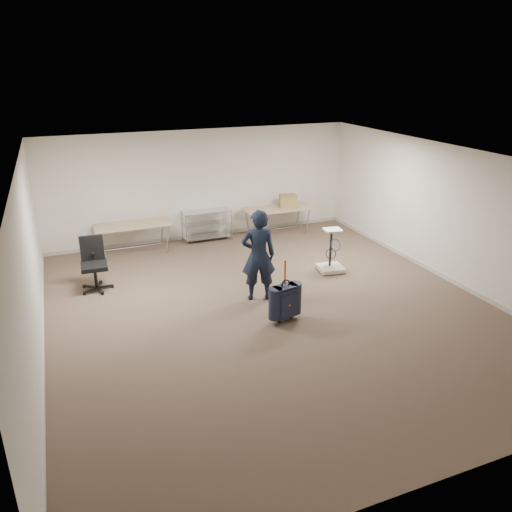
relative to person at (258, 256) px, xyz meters
name	(u,v)px	position (x,y,z in m)	size (l,w,h in m)	color
ground	(271,309)	(0.06, -0.50, -0.90)	(9.00, 9.00, 0.00)	#483A2C
room_shell	(245,279)	(0.06, 0.88, -0.85)	(8.00, 9.00, 9.00)	silver
folding_table_left	(133,226)	(-1.84, 3.45, -0.23)	(1.80, 0.75, 0.73)	tan
folding_table_right	(278,210)	(1.96, 3.45, -0.23)	(1.80, 0.75, 0.73)	tan
wire_shelf	(207,224)	(0.06, 3.70, -0.46)	(1.22, 0.47, 0.80)	silver
person	(258,256)	(0.00, 0.00, 0.00)	(0.66, 0.43, 1.81)	black
suitcase	(285,301)	(0.09, -1.03, -0.51)	(0.46, 0.32, 1.16)	black
office_chair	(95,274)	(-2.91, 1.65, -0.57)	(0.66, 0.66, 1.09)	black
equipment_cart	(331,260)	(2.01, 0.69, -0.65)	(0.60, 0.60, 0.97)	beige
cardboard_box	(288,201)	(2.25, 3.45, -0.01)	(0.44, 0.33, 0.33)	olive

